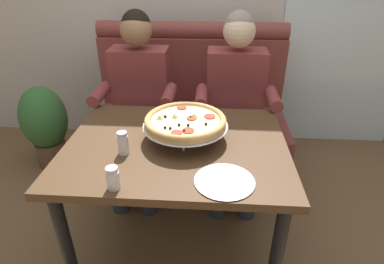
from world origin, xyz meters
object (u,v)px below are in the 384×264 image
object	(u,v)px
dining_table	(177,158)
potted_plant	(45,124)
diner_right	(236,99)
plate_near_left	(224,180)
booth_bench	(190,121)
shaker_oregano	(113,180)
diner_left	(139,97)
pizza	(185,122)
shaker_parmesan	(123,145)

from	to	relation	value
dining_table	potted_plant	bearing A→B (deg)	145.56
diner_right	plate_near_left	bearing A→B (deg)	-95.93
potted_plant	booth_bench	bearing A→B (deg)	5.40
shaker_oregano	diner_left	bearing A→B (deg)	97.00
potted_plant	pizza	bearing A→B (deg)	-32.00
dining_table	diner_right	bearing A→B (deg)	62.27
diner_right	shaker_parmesan	size ratio (longest dim) A/B	11.13
dining_table	potted_plant	size ratio (longest dim) A/B	1.60
shaker_oregano	pizza	bearing A→B (deg)	58.58
diner_left	diner_right	world-z (taller)	same
dining_table	shaker_parmesan	xyz separation A→B (m)	(-0.24, -0.11, 0.14)
diner_right	diner_left	bearing A→B (deg)	180.00
dining_table	booth_bench	bearing A→B (deg)	90.00
booth_bench	diner_left	distance (m)	0.53
dining_table	shaker_oregano	bearing A→B (deg)	-119.36
booth_bench	diner_right	size ratio (longest dim) A/B	1.18
dining_table	pizza	size ratio (longest dim) A/B	2.58
shaker_parmesan	shaker_oregano	bearing A→B (deg)	-84.02
booth_bench	shaker_parmesan	bearing A→B (deg)	-103.18
pizza	plate_near_left	size ratio (longest dim) A/B	1.69
diner_right	booth_bench	bearing A→B (deg)	141.68
shaker_oregano	potted_plant	size ratio (longest dim) A/B	0.14
diner_left	shaker_oregano	size ratio (longest dim) A/B	12.67
dining_table	plate_near_left	bearing A→B (deg)	-52.07
dining_table	diner_left	distance (m)	0.73
booth_bench	potted_plant	world-z (taller)	booth_bench
booth_bench	diner_right	distance (m)	0.53
booth_bench	dining_table	world-z (taller)	booth_bench
pizza	potted_plant	size ratio (longest dim) A/B	0.62
potted_plant	dining_table	bearing A→B (deg)	-34.44
booth_bench	pizza	world-z (taller)	booth_bench
booth_bench	shaker_oregano	xyz separation A→B (m)	(-0.21, -1.28, 0.37)
diner_left	shaker_oregano	xyz separation A→B (m)	(0.13, -1.02, 0.06)
booth_bench	pizza	xyz separation A→B (m)	(0.04, -0.86, 0.43)
diner_right	plate_near_left	size ratio (longest dim) A/B	4.96
dining_table	diner_right	world-z (taller)	diner_right
pizza	diner_right	bearing A→B (deg)	63.93
dining_table	diner_right	xyz separation A→B (m)	(0.34, 0.64, 0.07)
booth_bench	potted_plant	bearing A→B (deg)	-174.60
diner_right	pizza	world-z (taller)	diner_right
potted_plant	diner_right	bearing A→B (deg)	-5.95
diner_right	plate_near_left	xyz separation A→B (m)	(-0.10, -0.95, 0.03)
diner_left	plate_near_left	distance (m)	1.11
shaker_parmesan	plate_near_left	world-z (taller)	shaker_parmesan
booth_bench	diner_left	world-z (taller)	diner_left
shaker_oregano	potted_plant	xyz separation A→B (m)	(-0.95, 1.17, -0.39)
diner_left	diner_right	bearing A→B (deg)	0.00
booth_bench	dining_table	size ratio (longest dim) A/B	1.33
dining_table	plate_near_left	xyz separation A→B (m)	(0.24, -0.31, 0.10)
dining_table	pizza	bearing A→B (deg)	44.01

